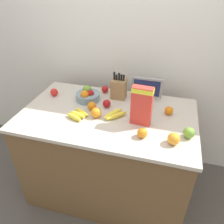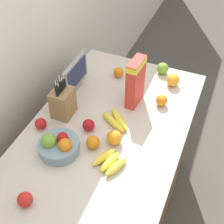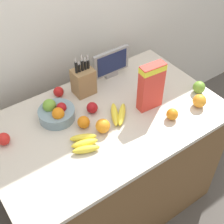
% 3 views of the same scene
% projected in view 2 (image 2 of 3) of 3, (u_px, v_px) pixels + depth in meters
% --- Properties ---
extents(ground_plane, '(14.00, 14.00, 0.00)m').
position_uv_depth(ground_plane, '(108.00, 210.00, 2.47)').
color(ground_plane, '#514C47').
extents(counter, '(1.47, 0.89, 0.94)m').
position_uv_depth(counter, '(107.00, 176.00, 2.14)').
color(counter, brown).
rests_on(counter, ground_plane).
extents(knife_block, '(0.14, 0.11, 0.29)m').
position_uv_depth(knife_block, '(63.00, 102.00, 1.84)').
color(knife_block, '#937047').
rests_on(knife_block, counter).
extents(small_monitor, '(0.28, 0.03, 0.21)m').
position_uv_depth(small_monitor, '(76.00, 74.00, 2.01)').
color(small_monitor, gray).
rests_on(small_monitor, counter).
extents(cereal_box, '(0.16, 0.08, 0.32)m').
position_uv_depth(cereal_box, '(135.00, 81.00, 1.87)').
color(cereal_box, red).
rests_on(cereal_box, counter).
extents(fruit_bowl, '(0.22, 0.22, 0.12)m').
position_uv_depth(fruit_bowl, '(58.00, 145.00, 1.67)').
color(fruit_bowl, gray).
rests_on(fruit_bowl, counter).
extents(banana_bunch_left, '(0.19, 0.21, 0.04)m').
position_uv_depth(banana_bunch_left, '(116.00, 121.00, 1.84)').
color(banana_bunch_left, yellow).
rests_on(banana_bunch_left, counter).
extents(banana_bunch_right, '(0.19, 0.18, 0.04)m').
position_uv_depth(banana_bunch_right, '(110.00, 162.00, 1.62)').
color(banana_bunch_right, yellow).
rests_on(banana_bunch_right, counter).
extents(apple_middle, '(0.07, 0.07, 0.07)m').
position_uv_depth(apple_middle, '(41.00, 124.00, 1.80)').
color(apple_middle, red).
rests_on(apple_middle, counter).
extents(apple_front, '(0.07, 0.07, 0.07)m').
position_uv_depth(apple_front, '(25.00, 199.00, 1.45)').
color(apple_front, red).
rests_on(apple_front, counter).
extents(apple_rightmost, '(0.08, 0.08, 0.08)m').
position_uv_depth(apple_rightmost, '(163.00, 68.00, 2.18)').
color(apple_rightmost, '#6B9E33').
rests_on(apple_rightmost, counter).
extents(apple_rear, '(0.07, 0.07, 0.07)m').
position_uv_depth(apple_rear, '(89.00, 125.00, 1.79)').
color(apple_rear, '#A31419').
rests_on(apple_rear, counter).
extents(orange_front_right, '(0.09, 0.09, 0.09)m').
position_uv_depth(orange_front_right, '(173.00, 80.00, 2.08)').
color(orange_front_right, orange).
rests_on(orange_front_right, counter).
extents(orange_by_cereal, '(0.07, 0.07, 0.07)m').
position_uv_depth(orange_by_cereal, '(118.00, 72.00, 2.15)').
color(orange_by_cereal, orange).
rests_on(orange_by_cereal, counter).
extents(orange_back_center, '(0.09, 0.09, 0.09)m').
position_uv_depth(orange_back_center, '(114.00, 138.00, 1.71)').
color(orange_back_center, orange).
rests_on(orange_back_center, counter).
extents(orange_front_center, '(0.07, 0.07, 0.07)m').
position_uv_depth(orange_front_center, '(162.00, 100.00, 1.94)').
color(orange_front_center, orange).
rests_on(orange_front_center, counter).
extents(orange_front_left, '(0.08, 0.08, 0.08)m').
position_uv_depth(orange_front_left, '(93.00, 142.00, 1.70)').
color(orange_front_left, orange).
rests_on(orange_front_left, counter).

